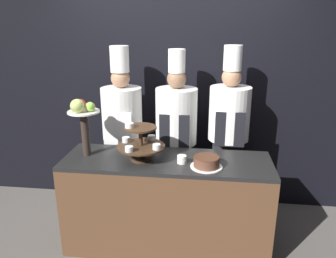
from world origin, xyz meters
The scene contains 9 objects.
wall_back centered at (0.00, 1.22, 1.40)m, with size 10.00×0.06×2.80m.
buffet_counter centered at (0.00, 0.30, 0.44)m, with size 1.84×0.59×0.88m.
tiered_stand centered at (-0.23, 0.27, 1.04)m, with size 0.42×0.42×0.34m.
fruit_pedestal centered at (-0.74, 0.30, 1.25)m, with size 0.28×0.28×0.54m.
cake_round centered at (0.35, 0.18, 0.93)m, with size 0.27×0.27×0.09m.
cup_white centered at (0.14, 0.23, 0.92)m, with size 0.08×0.08×0.07m.
chef_left centered at (-0.53, 0.83, 0.98)m, with size 0.41×0.41×1.82m.
chef_center_left centered at (0.03, 0.83, 0.96)m, with size 0.42×0.42×1.80m.
chef_center_right centered at (0.56, 0.83, 0.99)m, with size 0.40×0.40×1.84m.
Camera 1 is at (0.33, -2.35, 2.03)m, focal length 35.00 mm.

